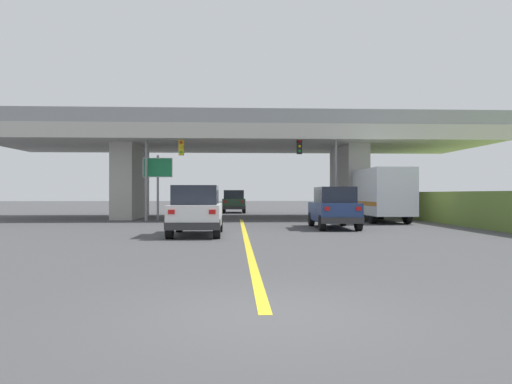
{
  "coord_description": "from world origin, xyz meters",
  "views": [
    {
      "loc": [
        -0.43,
        -6.5,
        1.68
      ],
      "look_at": [
        0.69,
        18.29,
        1.79
      ],
      "focal_mm": 32.98,
      "sensor_mm": 36.0,
      "label": 1
    }
  ],
  "objects_px": {
    "traffic_signal_nearside": "(323,162)",
    "highway_sign": "(158,172)",
    "traffic_signal_farside": "(159,164)",
    "suv_crossing": "(334,208)",
    "suv_lead": "(196,210)",
    "sedan_oncoming": "(234,201)",
    "box_truck": "(379,194)"
  },
  "relations": [
    {
      "from": "sedan_oncoming",
      "to": "traffic_signal_farside",
      "type": "relative_size",
      "value": 0.8
    },
    {
      "from": "suv_lead",
      "to": "traffic_signal_nearside",
      "type": "distance_m",
      "value": 12.61
    },
    {
      "from": "suv_crossing",
      "to": "suv_lead",
      "type": "bearing_deg",
      "value": -149.64
    },
    {
      "from": "suv_crossing",
      "to": "sedan_oncoming",
      "type": "bearing_deg",
      "value": 105.12
    },
    {
      "from": "suv_lead",
      "to": "traffic_signal_nearside",
      "type": "xyz_separation_m",
      "value": [
        7.12,
        10.06,
        2.69
      ]
    },
    {
      "from": "suv_lead",
      "to": "suv_crossing",
      "type": "bearing_deg",
      "value": 29.33
    },
    {
      "from": "traffic_signal_farside",
      "to": "suv_lead",
      "type": "bearing_deg",
      "value": -72.78
    },
    {
      "from": "suv_lead",
      "to": "sedan_oncoming",
      "type": "xyz_separation_m",
      "value": [
        1.47,
        23.18,
        0.0
      ]
    },
    {
      "from": "sedan_oncoming",
      "to": "traffic_signal_farside",
      "type": "xyz_separation_m",
      "value": [
        -4.64,
        -12.98,
        2.56
      ]
    },
    {
      "from": "suv_lead",
      "to": "box_truck",
      "type": "bearing_deg",
      "value": 41.28
    },
    {
      "from": "suv_crossing",
      "to": "traffic_signal_farside",
      "type": "xyz_separation_m",
      "value": [
        -9.55,
        6.61,
        2.56
      ]
    },
    {
      "from": "box_truck",
      "to": "sedan_oncoming",
      "type": "height_order",
      "value": "box_truck"
    },
    {
      "from": "highway_sign",
      "to": "traffic_signal_nearside",
      "type": "bearing_deg",
      "value": -4.1
    },
    {
      "from": "traffic_signal_nearside",
      "to": "highway_sign",
      "type": "height_order",
      "value": "traffic_signal_nearside"
    },
    {
      "from": "traffic_signal_farside",
      "to": "highway_sign",
      "type": "xyz_separation_m",
      "value": [
        -0.16,
        0.6,
        -0.52
      ]
    },
    {
      "from": "box_truck",
      "to": "suv_crossing",
      "type": "bearing_deg",
      "value": -125.78
    },
    {
      "from": "sedan_oncoming",
      "to": "box_truck",
      "type": "bearing_deg",
      "value": -57.78
    },
    {
      "from": "suv_crossing",
      "to": "traffic_signal_nearside",
      "type": "distance_m",
      "value": 7.04
    },
    {
      "from": "sedan_oncoming",
      "to": "highway_sign",
      "type": "relative_size",
      "value": 1.09
    },
    {
      "from": "traffic_signal_farside",
      "to": "box_truck",
      "type": "bearing_deg",
      "value": -4.71
    },
    {
      "from": "suv_lead",
      "to": "traffic_signal_farside",
      "type": "xyz_separation_m",
      "value": [
        -3.16,
        10.2,
        2.56
      ]
    },
    {
      "from": "traffic_signal_nearside",
      "to": "traffic_signal_farside",
      "type": "bearing_deg",
      "value": 179.18
    },
    {
      "from": "sedan_oncoming",
      "to": "highway_sign",
      "type": "xyz_separation_m",
      "value": [
        -4.79,
        -12.38,
        2.04
      ]
    },
    {
      "from": "traffic_signal_farside",
      "to": "highway_sign",
      "type": "relative_size",
      "value": 1.36
    },
    {
      "from": "suv_lead",
      "to": "box_truck",
      "type": "relative_size",
      "value": 0.59
    },
    {
      "from": "sedan_oncoming",
      "to": "highway_sign",
      "type": "bearing_deg",
      "value": -111.17
    },
    {
      "from": "suv_crossing",
      "to": "traffic_signal_farside",
      "type": "relative_size",
      "value": 0.81
    },
    {
      "from": "traffic_signal_nearside",
      "to": "box_truck",
      "type": "bearing_deg",
      "value": -16.62
    },
    {
      "from": "suv_crossing",
      "to": "highway_sign",
      "type": "relative_size",
      "value": 1.1
    },
    {
      "from": "box_truck",
      "to": "traffic_signal_farside",
      "type": "relative_size",
      "value": 1.29
    },
    {
      "from": "sedan_oncoming",
      "to": "traffic_signal_farside",
      "type": "height_order",
      "value": "traffic_signal_farside"
    },
    {
      "from": "suv_lead",
      "to": "traffic_signal_farside",
      "type": "bearing_deg",
      "value": 107.22
    }
  ]
}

